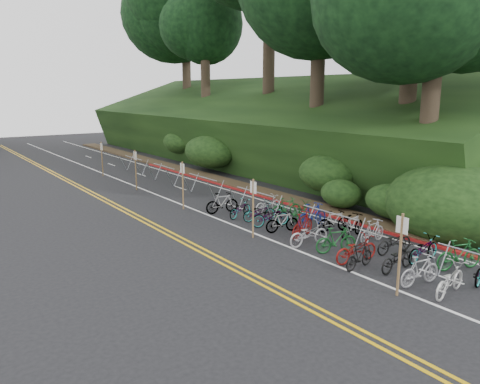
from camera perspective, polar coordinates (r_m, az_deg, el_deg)
The scene contains 10 objects.
ground at distance 15.82m, azimuth 10.99°, elevation -10.32°, with size 120.00×120.00×0.00m, color black.
road_markings at distance 23.81m, azimuth -5.79°, elevation -2.49°, with size 7.47×80.00×0.01m.
red_curb at distance 28.06m, azimuth 1.24°, elevation -0.10°, with size 0.25×28.00×0.10m, color maroon.
embankment at distance 37.61m, azimuth 3.70°, elevation 6.86°, with size 14.30×48.14×9.11m.
bike_rack_front at distance 16.24m, azimuth 26.98°, elevation -7.77°, with size 1.13×2.69×1.14m.
bike_racks_rest at distance 27.24m, azimuth -4.57°, elevation 1.22°, with size 1.14×23.00×1.17m.
signpost_near at distance 14.60m, azimuth 18.96°, elevation -6.63°, with size 0.08×0.40×2.54m.
signposts_rest at distance 26.88m, azimuth -10.08°, elevation 2.17°, with size 0.08×18.40×2.50m.
bike_front at distance 16.71m, azimuth 14.34°, elevation -7.61°, with size 1.49×0.42×0.90m, color black.
bike_valet at distance 19.34m, azimuth 11.46°, elevation -4.64°, with size 3.38×14.00×1.10m.
Camera 1 is at (-10.77, -9.93, 5.97)m, focal length 35.00 mm.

